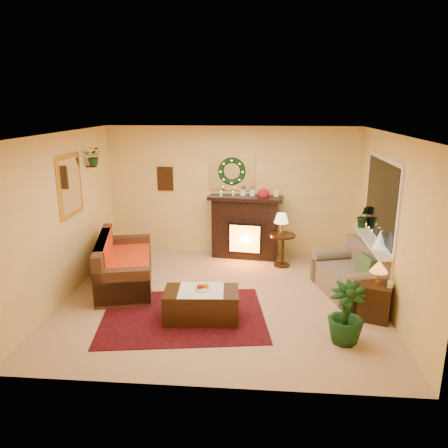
# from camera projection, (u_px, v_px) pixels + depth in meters

# --- Properties ---
(floor) EXTENTS (5.00, 5.00, 0.00)m
(floor) POSITION_uv_depth(u_px,v_px,m) (222.00, 299.00, 6.98)
(floor) COLOR beige
(floor) RESTS_ON ground
(ceiling) EXTENTS (5.00, 5.00, 0.00)m
(ceiling) POSITION_uv_depth(u_px,v_px,m) (222.00, 134.00, 6.28)
(ceiling) COLOR white
(ceiling) RESTS_ON ground
(wall_back) EXTENTS (5.00, 5.00, 0.00)m
(wall_back) POSITION_uv_depth(u_px,v_px,m) (232.00, 192.00, 8.79)
(wall_back) COLOR #EFD88C
(wall_back) RESTS_ON ground
(wall_front) EXTENTS (5.00, 5.00, 0.00)m
(wall_front) POSITION_uv_depth(u_px,v_px,m) (203.00, 277.00, 4.47)
(wall_front) COLOR #EFD88C
(wall_front) RESTS_ON ground
(wall_left) EXTENTS (4.50, 4.50, 0.00)m
(wall_left) POSITION_uv_depth(u_px,v_px,m) (63.00, 217.00, 6.83)
(wall_left) COLOR #EFD88C
(wall_left) RESTS_ON ground
(wall_right) EXTENTS (4.50, 4.50, 0.00)m
(wall_right) POSITION_uv_depth(u_px,v_px,m) (391.00, 224.00, 6.43)
(wall_right) COLOR #EFD88C
(wall_right) RESTS_ON ground
(area_rug) EXTENTS (2.59, 2.09, 0.01)m
(area_rug) POSITION_uv_depth(u_px,v_px,m) (183.00, 316.00, 6.42)
(area_rug) COLOR #490A0F
(area_rug) RESTS_ON floor
(sofa) EXTENTS (1.29, 2.08, 0.83)m
(sofa) POSITION_uv_depth(u_px,v_px,m) (125.00, 260.00, 7.47)
(sofa) COLOR #3B2616
(sofa) RESTS_ON floor
(red_throw) EXTENTS (0.83, 1.36, 0.02)m
(red_throw) POSITION_uv_depth(u_px,v_px,m) (125.00, 256.00, 7.59)
(red_throw) COLOR red
(red_throw) RESTS_ON sofa
(fireplace) EXTENTS (1.34, 0.56, 1.19)m
(fireplace) POSITION_uv_depth(u_px,v_px,m) (245.00, 231.00, 8.77)
(fireplace) COLOR black
(fireplace) RESTS_ON floor
(poinsettia) EXTENTS (0.23, 0.23, 0.23)m
(poinsettia) POSITION_uv_depth(u_px,v_px,m) (263.00, 194.00, 8.53)
(poinsettia) COLOR #A61029
(poinsettia) RESTS_ON fireplace
(mantel_candle_a) EXTENTS (0.06, 0.06, 0.18)m
(mantel_candle_a) POSITION_uv_depth(u_px,v_px,m) (221.00, 196.00, 8.56)
(mantel_candle_a) COLOR white
(mantel_candle_a) RESTS_ON fireplace
(mantel_candle_b) EXTENTS (0.06, 0.06, 0.17)m
(mantel_candle_b) POSITION_uv_depth(u_px,v_px,m) (233.00, 196.00, 8.59)
(mantel_candle_b) COLOR white
(mantel_candle_b) RESTS_ON fireplace
(mantel_mirror) EXTENTS (0.92, 0.02, 0.72)m
(mantel_mirror) POSITION_uv_depth(u_px,v_px,m) (232.00, 172.00, 8.66)
(mantel_mirror) COLOR white
(mantel_mirror) RESTS_ON wall_back
(wreath) EXTENTS (0.55, 0.11, 0.55)m
(wreath) POSITION_uv_depth(u_px,v_px,m) (232.00, 171.00, 8.62)
(wreath) COLOR #194719
(wreath) RESTS_ON wall_back
(wall_art) EXTENTS (0.32, 0.03, 0.48)m
(wall_art) POSITION_uv_depth(u_px,v_px,m) (165.00, 179.00, 8.81)
(wall_art) COLOR #381E11
(wall_art) RESTS_ON wall_back
(gold_mirror) EXTENTS (0.03, 0.84, 1.00)m
(gold_mirror) POSITION_uv_depth(u_px,v_px,m) (70.00, 185.00, 7.00)
(gold_mirror) COLOR gold
(gold_mirror) RESTS_ON wall_left
(hanging_plant) EXTENTS (0.33, 0.28, 0.36)m
(hanging_plant) POSITION_uv_depth(u_px,v_px,m) (95.00, 165.00, 7.65)
(hanging_plant) COLOR #194719
(hanging_plant) RESTS_ON wall_left
(loveseat) EXTENTS (1.15, 1.55, 0.80)m
(loveseat) POSITION_uv_depth(u_px,v_px,m) (351.00, 269.00, 7.08)
(loveseat) COLOR gray
(loveseat) RESTS_ON floor
(window_frame) EXTENTS (0.03, 1.86, 1.36)m
(window_frame) POSITION_uv_depth(u_px,v_px,m) (382.00, 200.00, 6.89)
(window_frame) COLOR white
(window_frame) RESTS_ON wall_right
(window_glass) EXTENTS (0.02, 1.70, 1.22)m
(window_glass) POSITION_uv_depth(u_px,v_px,m) (381.00, 200.00, 6.89)
(window_glass) COLOR black
(window_glass) RESTS_ON wall_right
(window_sill) EXTENTS (0.22, 1.86, 0.04)m
(window_sill) POSITION_uv_depth(u_px,v_px,m) (371.00, 241.00, 7.08)
(window_sill) COLOR white
(window_sill) RESTS_ON wall_right
(mini_tree) EXTENTS (0.19, 0.19, 0.29)m
(mini_tree) POSITION_uv_depth(u_px,v_px,m) (380.00, 239.00, 6.59)
(mini_tree) COLOR white
(mini_tree) RESTS_ON window_sill
(sill_plant) EXTENTS (0.29, 0.24, 0.54)m
(sill_plant) POSITION_uv_depth(u_px,v_px,m) (364.00, 217.00, 7.71)
(sill_plant) COLOR #17361B
(sill_plant) RESTS_ON window_sill
(side_table_round) EXTENTS (0.55, 0.55, 0.63)m
(side_table_round) POSITION_uv_depth(u_px,v_px,m) (282.00, 250.00, 8.33)
(side_table_round) COLOR #331F15
(side_table_round) RESTS_ON floor
(lamp_cream) EXTENTS (0.27, 0.27, 0.42)m
(lamp_cream) POSITION_uv_depth(u_px,v_px,m) (281.00, 222.00, 8.16)
(lamp_cream) COLOR #E7C77F
(lamp_cream) RESTS_ON side_table_round
(end_table_square) EXTENTS (0.56, 0.56, 0.53)m
(end_table_square) POSITION_uv_depth(u_px,v_px,m) (375.00, 301.00, 6.30)
(end_table_square) COLOR black
(end_table_square) RESTS_ON floor
(lamp_tiffany) EXTENTS (0.26, 0.26, 0.38)m
(lamp_tiffany) POSITION_uv_depth(u_px,v_px,m) (379.00, 270.00, 6.17)
(lamp_tiffany) COLOR orange
(lamp_tiffany) RESTS_ON end_table_square
(coffee_table) EXTENTS (1.10, 0.66, 0.45)m
(coffee_table) POSITION_uv_depth(u_px,v_px,m) (201.00, 306.00, 6.28)
(coffee_table) COLOR #472C1C
(coffee_table) RESTS_ON floor
(fruit_bowl) EXTENTS (0.24, 0.24, 0.05)m
(fruit_bowl) POSITION_uv_depth(u_px,v_px,m) (203.00, 290.00, 6.24)
(fruit_bowl) COLOR white
(fruit_bowl) RESTS_ON coffee_table
(floor_palm) EXTENTS (1.63, 1.63, 2.47)m
(floor_palm) POSITION_uv_depth(u_px,v_px,m) (346.00, 311.00, 5.61)
(floor_palm) COLOR #1B411E
(floor_palm) RESTS_ON floor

